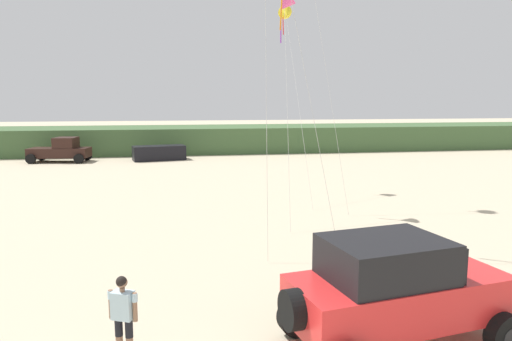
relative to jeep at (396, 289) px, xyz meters
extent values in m
cube|color=#426038|center=(-2.04, 37.86, -0.02)|extent=(90.00, 7.78, 2.37)
cube|color=red|center=(0.07, 0.01, -0.19)|extent=(4.65, 2.57, 0.90)
cube|color=red|center=(1.69, 0.29, 0.18)|extent=(1.37, 1.86, 0.12)
cube|color=black|center=(-0.28, -0.05, 0.66)|extent=(2.57, 2.13, 0.80)
cube|color=black|center=(0.91, 0.16, 0.62)|extent=(0.38, 1.66, 0.72)
cube|color=black|center=(2.31, 0.40, -0.46)|extent=(0.51, 1.81, 0.28)
cylinder|color=black|center=(-2.22, -0.39, -0.09)|extent=(0.43, 0.81, 0.77)
cylinder|color=black|center=(1.62, 1.33, -0.78)|extent=(0.88, 0.44, 0.84)
cylinder|color=black|center=(1.62, 1.33, -0.78)|extent=(0.43, 0.38, 0.38)
cylinder|color=black|center=(1.97, -0.70, -0.78)|extent=(0.88, 0.44, 0.84)
cylinder|color=black|center=(1.97, -0.70, -0.78)|extent=(0.43, 0.38, 0.38)
cylinder|color=black|center=(-1.83, 0.73, -0.78)|extent=(0.88, 0.44, 0.84)
cylinder|color=black|center=(-1.83, 0.73, -0.78)|extent=(0.43, 0.38, 0.38)
cylinder|color=black|center=(-5.44, 0.44, -0.56)|extent=(0.15, 0.15, 0.36)
cylinder|color=black|center=(-5.24, 0.35, -0.56)|extent=(0.15, 0.15, 0.36)
cube|color=silver|center=(-5.34, 0.40, -0.11)|extent=(0.47, 0.40, 0.54)
cylinder|color=#8C664C|center=(-5.57, 0.51, -0.12)|extent=(0.09, 0.09, 0.56)
cylinder|color=silver|center=(-5.57, 0.51, 0.07)|extent=(0.11, 0.11, 0.16)
cylinder|color=#8C664C|center=(-5.10, 0.29, -0.12)|extent=(0.09, 0.09, 0.56)
cylinder|color=silver|center=(-5.10, 0.29, 0.07)|extent=(0.11, 0.11, 0.16)
cylinder|color=#8C664C|center=(-5.34, 0.40, 0.20)|extent=(0.10, 0.10, 0.08)
sphere|color=#8C664C|center=(-5.34, 0.40, 0.34)|extent=(0.21, 0.21, 0.21)
sphere|color=black|center=(-5.34, 0.38, 0.36)|extent=(0.21, 0.21, 0.21)
cube|color=black|center=(-13.44, 31.40, -0.44)|extent=(4.81, 2.50, 0.76)
cube|color=black|center=(-12.89, 31.33, 0.36)|extent=(1.83, 2.00, 0.84)
cylinder|color=black|center=(-11.47, 32.20, -0.82)|extent=(0.79, 0.36, 0.76)
cylinder|color=black|center=(-11.75, 30.12, -0.82)|extent=(0.79, 0.36, 0.76)
cylinder|color=black|center=(-15.13, 32.69, -0.82)|extent=(0.79, 0.36, 0.76)
cylinder|color=black|center=(-15.41, 30.61, -0.82)|extent=(0.79, 0.36, 0.76)
cube|color=black|center=(-5.62, 31.29, -0.60)|extent=(4.45, 2.50, 1.20)
cylinder|color=silver|center=(2.27, 12.63, 6.52)|extent=(1.45, 4.33, 15.34)
cone|color=yellow|center=(1.74, 17.24, 8.30)|extent=(0.95, 0.93, 1.10)
cylinder|color=red|center=(1.59, 17.24, 7.67)|extent=(0.05, 0.19, 0.92)
cylinder|color=silver|center=(1.76, 14.47, 3.57)|extent=(0.05, 5.55, 9.45)
cylinder|color=silver|center=(-1.37, 6.81, 6.18)|extent=(0.42, 3.16, 14.67)
cylinder|color=orange|center=(-0.78, 7.17, 6.71)|extent=(0.05, 0.34, 1.41)
cylinder|color=silver|center=(0.05, 6.23, 3.32)|extent=(1.38, 1.90, 8.93)
cone|color=#E04C93|center=(0.48, 12.16, 7.79)|extent=(1.19, 1.07, 1.07)
cylinder|color=purple|center=(0.33, 12.16, 6.89)|extent=(0.05, 0.08, 1.45)
cylinder|color=silver|center=(0.18, 10.22, 3.32)|extent=(0.60, 3.89, 8.94)
camera|label=1|loc=(-4.28, -8.41, 3.75)|focal=33.27mm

